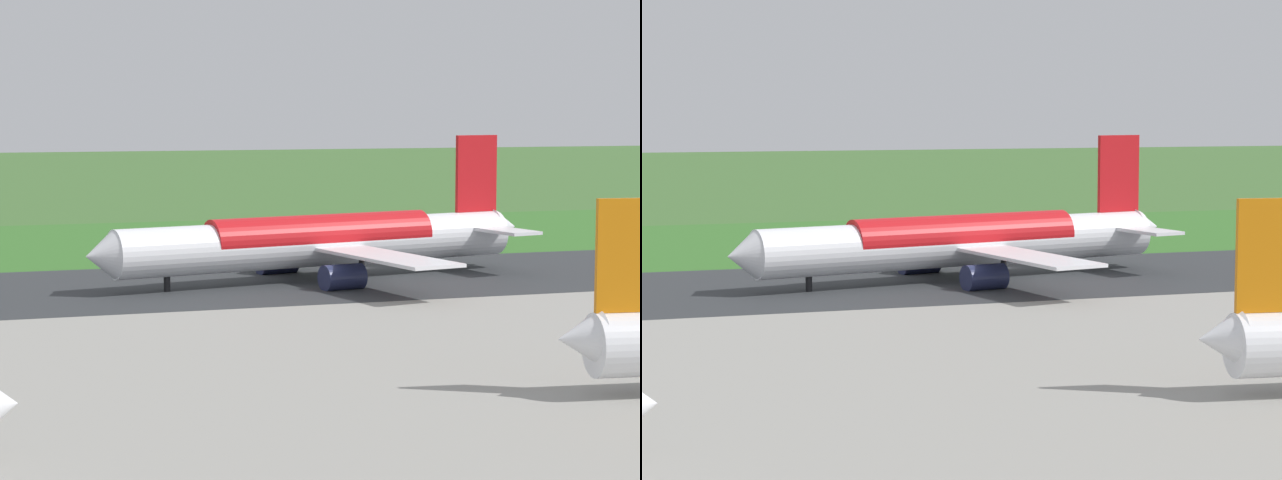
% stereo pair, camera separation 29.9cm
% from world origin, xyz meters
% --- Properties ---
extents(ground_plane, '(800.00, 800.00, 0.00)m').
position_xyz_m(ground_plane, '(0.00, 0.00, 0.00)').
color(ground_plane, '#3D662D').
extents(runway_asphalt, '(600.00, 34.23, 0.06)m').
position_xyz_m(runway_asphalt, '(0.00, 0.00, 0.03)').
color(runway_asphalt, '#2D3033').
rests_on(runway_asphalt, ground).
extents(grass_verge_foreground, '(600.00, 80.00, 0.04)m').
position_xyz_m(grass_verge_foreground, '(0.00, -36.56, 0.02)').
color(grass_verge_foreground, '#346B27').
rests_on(grass_verge_foreground, ground).
extents(airliner_main, '(53.79, 44.31, 15.88)m').
position_xyz_m(airliner_main, '(9.07, -0.08, 4.35)').
color(airliner_main, white).
rests_on(airliner_main, ground).
extents(no_stopping_sign, '(0.60, 0.10, 2.30)m').
position_xyz_m(no_stopping_sign, '(20.45, -40.27, 1.38)').
color(no_stopping_sign, slate).
rests_on(no_stopping_sign, ground).
extents(traffic_cone_orange, '(0.40, 0.40, 0.55)m').
position_xyz_m(traffic_cone_orange, '(28.19, -39.96, 0.28)').
color(traffic_cone_orange, orange).
rests_on(traffic_cone_orange, ground).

